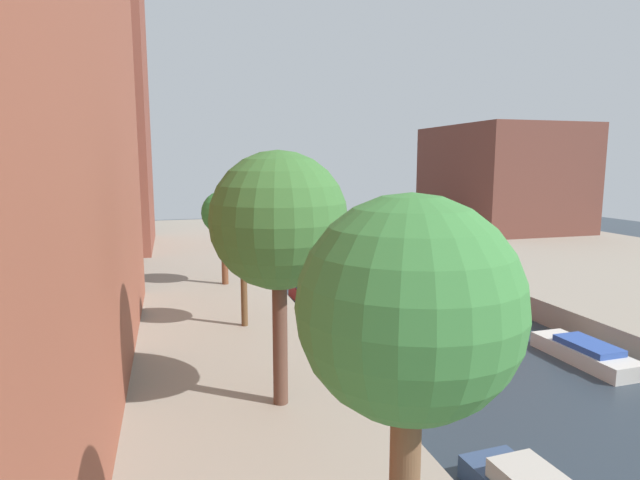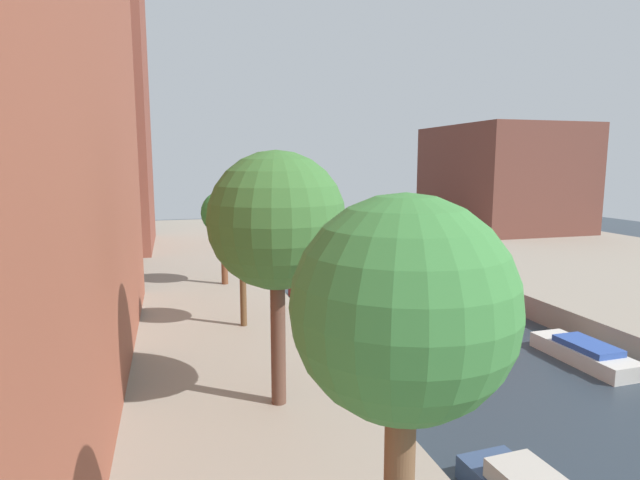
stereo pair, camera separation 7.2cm
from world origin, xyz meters
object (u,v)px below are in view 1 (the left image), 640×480
Objects in this scene: street_tree_3 at (223,214)px; moored_boat_left_3 at (316,297)px; moored_boat_right_3 at (388,267)px; moored_boat_right_2 at (462,299)px; moored_boat_left_2 at (373,348)px; moored_boat_right_4 at (354,248)px; street_tree_0 at (409,314)px; low_block_right at (501,178)px; moored_boat_right_5 at (326,234)px; street_tree_2 at (243,232)px; parked_car at (412,227)px; street_tree_1 at (279,222)px; apartment_tower_far at (61,37)px; moored_boat_right_1 at (585,353)px.

moored_boat_left_3 is at bearing -16.02° from street_tree_3.
moored_boat_right_2 is at bearing -89.01° from moored_boat_right_3.
moored_boat_left_2 is 14.68m from moored_boat_right_3.
moored_boat_right_4 is at bearing 89.21° from moored_boat_right_2.
moored_boat_right_2 is (6.46, 4.91, -0.00)m from moored_boat_left_2.
street_tree_0 is at bearing -90.00° from street_tree_3.
moored_boat_right_5 is at bearing 161.55° from low_block_right.
street_tree_2 is 15.99m from moored_boat_right_3.
street_tree_0 is 13.04m from street_tree_2.
moored_boat_right_5 is at bearing 130.85° from parked_car.
parked_car is 1.09× the size of moored_boat_right_3.
street_tree_1 reaches higher than street_tree_0.
apartment_tower_far is at bearing 131.43° from moored_boat_left_3.
moored_boat_right_2 reaches higher than moored_boat_left_3.
street_tree_2 is 28.76m from moored_boat_right_5.
low_block_right is at bearing 47.49° from street_tree_1.
moored_boat_left_2 is 1.06× the size of moored_boat_left_3.
moored_boat_right_4 is at bearing 90.40° from moored_boat_right_1.
moored_boat_right_3 is (10.48, 17.62, -5.08)m from street_tree_1.
moored_boat_right_3 is at bearing 59.27° from street_tree_1.
moored_boat_left_2 is at bearing 161.78° from moored_boat_right_1.
moored_boat_right_3 is at bearing 66.77° from street_tree_0.
moored_boat_right_1 is 22.72m from moored_boat_right_4.
street_tree_3 reaches higher than moored_boat_right_2.
street_tree_2 reaches higher than moored_boat_right_3.
street_tree_1 reaches higher than moored_boat_right_5.
moored_boat_right_1 is 30.41m from moored_boat_right_5.
street_tree_1 reaches higher than moored_boat_right_3.
parked_car is at bearing -171.16° from low_block_right.
apartment_tower_far is at bearing 155.99° from moored_boat_right_3.
street_tree_0 reaches higher than moored_boat_right_2.
moored_boat_left_2 reaches higher than moored_boat_right_1.
apartment_tower_far is 6.30× the size of street_tree_2.
street_tree_3 is at bearing -119.12° from moored_boat_right_5.
street_tree_0 is (-25.40, -34.50, -0.25)m from low_block_right.
moored_boat_left_2 is 1.00× the size of moored_boat_right_2.
moored_boat_left_3 reaches higher than moored_boat_right_3.
moored_boat_right_1 is 15.51m from moored_boat_right_3.
street_tree_1 is 1.39× the size of moored_boat_left_3.
street_tree_3 reaches higher than moored_boat_right_4.
moored_boat_left_2 is 1.34× the size of moored_boat_right_5.
low_block_right is 2.87× the size of street_tree_2.
parked_car reaches higher than moored_boat_right_4.
apartment_tower_far is at bearing 129.23° from moored_boat_right_1.
low_block_right is 2.06× the size of street_tree_1.
apartment_tower_far is 29.24m from moored_boat_right_2.
street_tree_3 is at bearing -132.14° from moored_boat_right_4.
moored_boat_right_5 reaches higher than moored_boat_right_3.
low_block_right is 29.44m from street_tree_3.
street_tree_0 is at bearing -116.28° from parked_car.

